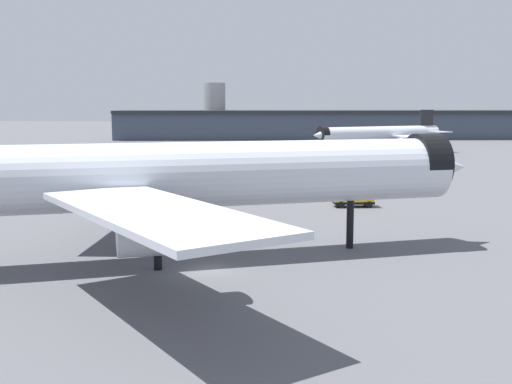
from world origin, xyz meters
name	(u,v)px	position (x,y,z in m)	size (l,w,h in m)	color
ground	(209,271)	(0.00, 0.00, 0.00)	(900.00, 900.00, 0.00)	#56565B
airliner_near_gate	(178,177)	(-3.30, 3.74, 7.59)	(57.23, 50.92, 17.22)	silver
airliner_far_taxiway	(381,134)	(29.57, 132.84, 5.43)	(41.73, 37.43, 12.34)	silver
terminal_building	(346,124)	(23.90, 208.16, 5.96)	(190.56, 49.02, 22.41)	#3D4756
service_truck_front	(354,195)	(14.79, 34.86, 1.59)	(5.78, 3.26, 3.00)	black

